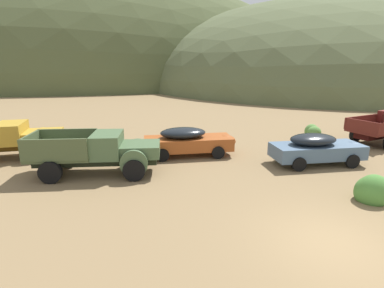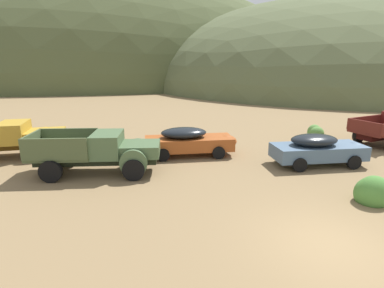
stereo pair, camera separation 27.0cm
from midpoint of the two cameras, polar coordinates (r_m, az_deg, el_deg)
name	(u,v)px [view 1 (the left image)]	position (r m, az deg, el deg)	size (l,w,h in m)	color
ground_plane	(333,244)	(9.95, 23.80, -16.52)	(300.00, 300.00, 0.00)	olive
hill_far_right	(99,83)	(79.33, -16.84, 10.69)	(108.01, 59.76, 48.92)	#4C5633
hill_distant	(306,84)	(76.48, 20.16, 10.29)	(75.67, 83.32, 34.71)	#56603D
hill_center	(384,79)	(112.92, 31.89, 10.19)	(105.16, 79.63, 36.63)	#424C2D
truck_mustard	(10,140)	(19.03, -30.83, 0.69)	(6.09, 2.63, 1.89)	#593D12
truck_weathered_green	(105,152)	(14.62, -16.34, -1.46)	(5.94, 3.01, 1.91)	#232B1B
car_oxide_orange	(191,141)	(16.83, -0.69, 0.59)	(5.10, 2.15, 1.57)	#A34C1E
car_chalk_blue	(320,148)	(16.62, 22.03, -0.71)	(4.81, 2.16, 1.57)	slate
bush_back_edge	(313,132)	(22.99, 21.06, 2.07)	(1.05, 1.30, 1.01)	#5B8E42
bush_front_left	(372,192)	(13.24, 29.77, -7.71)	(1.25, 1.16, 1.32)	#4C8438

